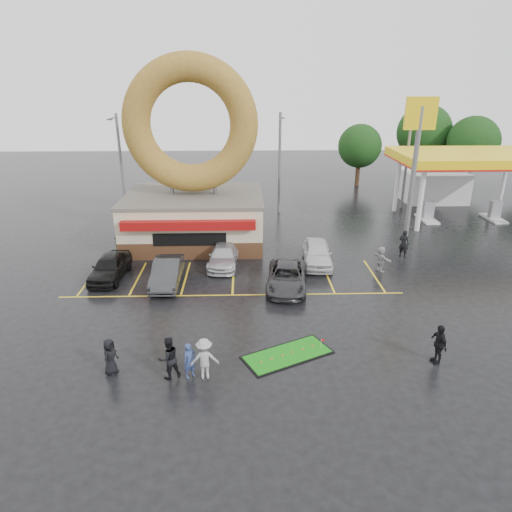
{
  "coord_description": "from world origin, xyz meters",
  "views": [
    {
      "loc": [
        0.7,
        -20.47,
        11.78
      ],
      "look_at": [
        1.39,
        3.98,
        2.2
      ],
      "focal_mm": 32.0,
      "sensor_mm": 36.0,
      "label": 1
    }
  ],
  "objects_px": {
    "car_black": "(110,267)",
    "car_white": "(317,253)",
    "donut_shop": "(193,184)",
    "gas_station": "(452,172)",
    "putting_green": "(287,355)",
    "car_dgrey": "(167,272)",
    "dumpster": "(130,244)",
    "person_cameraman": "(439,344)",
    "streetlight_right": "(407,158)",
    "person_blue": "(190,361)",
    "car_grey": "(287,277)",
    "shell_sign": "(417,145)",
    "car_silver": "(224,256)",
    "streetlight_mid": "(280,161)",
    "streetlight_left": "(121,164)"
  },
  "relations": [
    {
      "from": "donut_shop",
      "to": "car_dgrey",
      "type": "bearing_deg",
      "value": -97.17
    },
    {
      "from": "donut_shop",
      "to": "gas_station",
      "type": "height_order",
      "value": "donut_shop"
    },
    {
      "from": "car_black",
      "to": "car_silver",
      "type": "distance_m",
      "value": 7.29
    },
    {
      "from": "donut_shop",
      "to": "streetlight_mid",
      "type": "bearing_deg",
      "value": 48.62
    },
    {
      "from": "shell_sign",
      "to": "car_dgrey",
      "type": "height_order",
      "value": "shell_sign"
    },
    {
      "from": "streetlight_left",
      "to": "dumpster",
      "type": "bearing_deg",
      "value": -74.97
    },
    {
      "from": "person_cameraman",
      "to": "streetlight_mid",
      "type": "bearing_deg",
      "value": -177.03
    },
    {
      "from": "car_black",
      "to": "car_white",
      "type": "height_order",
      "value": "car_white"
    },
    {
      "from": "gas_station",
      "to": "car_dgrey",
      "type": "height_order",
      "value": "gas_station"
    },
    {
      "from": "car_black",
      "to": "car_grey",
      "type": "bearing_deg",
      "value": -5.55
    },
    {
      "from": "streetlight_mid",
      "to": "car_dgrey",
      "type": "distance_m",
      "value": 18.2
    },
    {
      "from": "gas_station",
      "to": "car_silver",
      "type": "bearing_deg",
      "value": -147.96
    },
    {
      "from": "donut_shop",
      "to": "car_dgrey",
      "type": "relative_size",
      "value": 2.94
    },
    {
      "from": "car_grey",
      "to": "putting_green",
      "type": "xyz_separation_m",
      "value": [
        -0.61,
        -7.17,
        -0.66
      ]
    },
    {
      "from": "car_white",
      "to": "person_cameraman",
      "type": "xyz_separation_m",
      "value": [
        3.58,
        -11.53,
        0.13
      ]
    },
    {
      "from": "streetlight_left",
      "to": "dumpster",
      "type": "distance_m",
      "value": 10.49
    },
    {
      "from": "person_cameraman",
      "to": "shell_sign",
      "type": "bearing_deg",
      "value": 157.2
    },
    {
      "from": "donut_shop",
      "to": "gas_station",
      "type": "distance_m",
      "value": 24.35
    },
    {
      "from": "streetlight_mid",
      "to": "car_silver",
      "type": "relative_size",
      "value": 1.96
    },
    {
      "from": "car_dgrey",
      "to": "dumpster",
      "type": "bearing_deg",
      "value": 121.92
    },
    {
      "from": "gas_station",
      "to": "person_cameraman",
      "type": "xyz_separation_m",
      "value": [
        -10.81,
        -24.47,
        -2.78
      ]
    },
    {
      "from": "shell_sign",
      "to": "car_grey",
      "type": "height_order",
      "value": "shell_sign"
    },
    {
      "from": "car_black",
      "to": "car_white",
      "type": "bearing_deg",
      "value": 11.72
    },
    {
      "from": "streetlight_right",
      "to": "person_blue",
      "type": "distance_m",
      "value": 31.85
    },
    {
      "from": "car_white",
      "to": "dumpster",
      "type": "xyz_separation_m",
      "value": [
        -13.11,
        2.61,
        -0.14
      ]
    },
    {
      "from": "streetlight_right",
      "to": "dumpster",
      "type": "xyz_separation_m",
      "value": [
        -23.5,
        -11.31,
        -4.13
      ]
    },
    {
      "from": "car_white",
      "to": "shell_sign",
      "type": "bearing_deg",
      "value": 33.0
    },
    {
      "from": "streetlight_mid",
      "to": "streetlight_right",
      "type": "distance_m",
      "value": 12.04
    },
    {
      "from": "gas_station",
      "to": "shell_sign",
      "type": "distance_m",
      "value": 11.93
    },
    {
      "from": "donut_shop",
      "to": "shell_sign",
      "type": "relative_size",
      "value": 1.27
    },
    {
      "from": "streetlight_right",
      "to": "person_cameraman",
      "type": "relative_size",
      "value": 4.88
    },
    {
      "from": "streetlight_mid",
      "to": "putting_green",
      "type": "distance_m",
      "value": 24.27
    },
    {
      "from": "person_cameraman",
      "to": "putting_green",
      "type": "height_order",
      "value": "person_cameraman"
    },
    {
      "from": "car_dgrey",
      "to": "streetlight_mid",
      "type": "bearing_deg",
      "value": 62.78
    },
    {
      "from": "car_black",
      "to": "dumpster",
      "type": "distance_m",
      "value": 4.58
    },
    {
      "from": "shell_sign",
      "to": "car_black",
      "type": "xyz_separation_m",
      "value": [
        -20.69,
        -5.97,
        -6.61
      ]
    },
    {
      "from": "gas_station",
      "to": "streetlight_right",
      "type": "height_order",
      "value": "streetlight_right"
    },
    {
      "from": "car_black",
      "to": "car_grey",
      "type": "xyz_separation_m",
      "value": [
        10.94,
        -1.71,
        -0.08
      ]
    },
    {
      "from": "car_black",
      "to": "car_silver",
      "type": "height_order",
      "value": "car_black"
    },
    {
      "from": "streetlight_mid",
      "to": "shell_sign",
      "type": "bearing_deg",
      "value": -44.73
    },
    {
      "from": "gas_station",
      "to": "streetlight_mid",
      "type": "distance_m",
      "value": 16.04
    },
    {
      "from": "gas_station",
      "to": "car_white",
      "type": "xyz_separation_m",
      "value": [
        -14.39,
        -12.94,
        -2.91
      ]
    },
    {
      "from": "shell_sign",
      "to": "streetlight_right",
      "type": "height_order",
      "value": "shell_sign"
    },
    {
      "from": "person_cameraman",
      "to": "dumpster",
      "type": "relative_size",
      "value": 1.03
    },
    {
      "from": "donut_shop",
      "to": "putting_green",
      "type": "distance_m",
      "value": 17.36
    },
    {
      "from": "car_dgrey",
      "to": "person_cameraman",
      "type": "height_order",
      "value": "person_cameraman"
    },
    {
      "from": "car_white",
      "to": "dumpster",
      "type": "distance_m",
      "value": 13.37
    },
    {
      "from": "donut_shop",
      "to": "car_silver",
      "type": "height_order",
      "value": "donut_shop"
    },
    {
      "from": "donut_shop",
      "to": "car_black",
      "type": "xyz_separation_m",
      "value": [
        -4.69,
        -6.94,
        -3.7
      ]
    },
    {
      "from": "car_grey",
      "to": "dumpster",
      "type": "bearing_deg",
      "value": 156.72
    }
  ]
}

